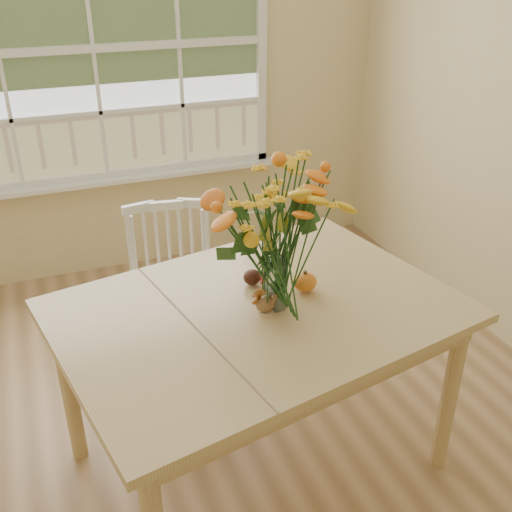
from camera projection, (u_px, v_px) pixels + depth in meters
name	position (u px, v px, depth m)	size (l,w,h in m)	color
floor	(208.00, 494.00, 2.61)	(4.00, 4.50, 0.01)	#947048
wall_back	(96.00, 80.00, 3.84)	(4.00, 0.02, 2.70)	beige
window	(93.00, 51.00, 3.73)	(2.42, 0.12, 1.74)	silver
dining_table	(258.00, 326.00, 2.45)	(1.74, 1.39, 0.83)	tan
windsor_chair	(173.00, 286.00, 3.14)	(0.50, 0.48, 0.95)	white
flower_vase	(277.00, 234.00, 2.26)	(0.45, 0.45, 0.53)	white
pumpkin	(305.00, 283.00, 2.50)	(0.10, 0.10, 0.08)	orange
turkey_figurine	(266.00, 304.00, 2.34)	(0.09, 0.07, 0.10)	#CCB78C
dark_gourd	(252.00, 278.00, 2.54)	(0.13, 0.11, 0.07)	#38160F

